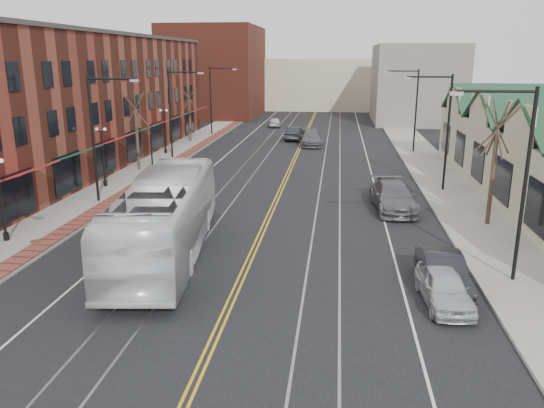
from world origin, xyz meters
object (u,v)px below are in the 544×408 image
(parked_car_a, at_px, (444,287))
(parked_car_d, at_px, (388,187))
(transit_bus, at_px, (166,217))
(parked_suv, at_px, (131,212))
(parked_car_c, at_px, (393,197))
(parked_car_b, at_px, (443,273))

(parked_car_a, xyz_separation_m, parked_car_d, (-0.68, 16.49, -0.02))
(parked_car_a, height_order, parked_car_d, parked_car_a)
(transit_bus, distance_m, parked_car_d, 17.15)
(parked_suv, distance_m, parked_car_d, 17.21)
(transit_bus, xyz_separation_m, parked_car_c, (11.56, 9.25, -1.06))
(parked_car_c, bearing_deg, parked_suv, -167.03)
(parked_car_a, bearing_deg, parked_suv, 147.89)
(parked_suv, height_order, parked_car_a, parked_suv)
(transit_bus, xyz_separation_m, parked_car_d, (11.56, 12.61, -1.23))
(parked_car_b, bearing_deg, transit_bus, 166.84)
(transit_bus, relative_size, parked_car_d, 3.44)
(parked_car_a, distance_m, parked_car_b, 1.38)
(parked_car_c, bearing_deg, transit_bus, -146.05)
(parked_suv, distance_m, parked_car_b, 17.46)
(parked_suv, bearing_deg, parked_car_d, -152.53)
(parked_suv, height_order, parked_car_c, parked_car_c)
(transit_bus, height_order, parked_car_d, transit_bus)
(parked_car_c, relative_size, parked_car_d, 1.47)
(parked_suv, relative_size, parked_car_d, 1.27)
(parked_car_a, xyz_separation_m, parked_car_b, (0.20, 1.36, 0.05))
(transit_bus, height_order, parked_car_b, transit_bus)
(transit_bus, distance_m, parked_car_b, 12.75)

